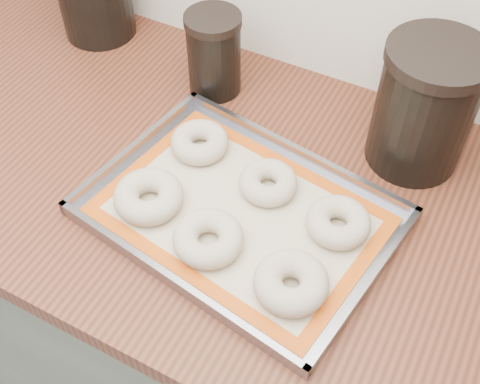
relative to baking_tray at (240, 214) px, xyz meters
The scene contains 12 objects.
cabinet 0.49m from the baking_tray, 134.67° to the left, with size 3.00×0.65×0.86m, color slate.
countertop 0.09m from the baking_tray, 134.67° to the left, with size 3.06×0.68×0.04m, color brown.
baking_tray is the anchor object (origin of this frame).
baking_mat 0.00m from the baking_tray, 90.00° to the left, with size 0.46×0.35×0.00m.
bagel_front_left 0.15m from the baking_tray, 160.46° to the right, with size 0.11×0.11×0.04m, color #C3B197.
bagel_front_mid 0.08m from the baking_tray, 100.55° to the right, with size 0.11×0.11×0.04m, color #C3B197.
bagel_front_right 0.16m from the baking_tray, 34.56° to the right, with size 0.11×0.11×0.04m, color #C3B197.
bagel_back_left 0.16m from the baking_tray, 143.53° to the left, with size 0.10×0.10×0.04m, color #C3B197.
bagel_back_mid 0.07m from the baking_tray, 76.64° to the left, with size 0.09×0.09×0.03m, color #C3B197.
bagel_back_right 0.15m from the baking_tray, 16.90° to the left, with size 0.10×0.10×0.04m, color #C3B197.
canister_mid 0.33m from the baking_tray, 126.42° to the left, with size 0.10×0.10×0.16m.
canister_right 0.34m from the baking_tray, 52.36° to the left, with size 0.16×0.16×0.22m.
Camera 1 is at (0.34, 1.09, 1.65)m, focal length 45.00 mm.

